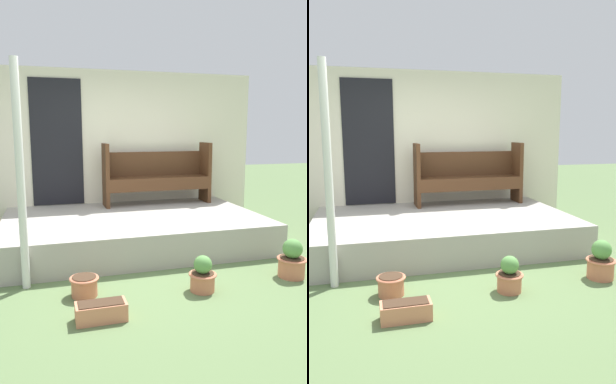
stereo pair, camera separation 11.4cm
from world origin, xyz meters
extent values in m
plane|color=#5B7547|center=(0.00, 0.00, 0.00)|extent=(24.00, 24.00, 0.00)
cube|color=#A8A399|center=(0.11, 1.09, 0.21)|extent=(3.59, 2.18, 0.43)
cube|color=beige|center=(0.11, 2.21, 1.30)|extent=(4.79, 0.06, 2.60)
cube|color=black|center=(-0.88, 2.17, 1.44)|extent=(0.80, 0.02, 2.00)
cylinder|color=silver|center=(-1.31, -0.07, 1.17)|extent=(0.08, 0.08, 2.33)
cube|color=#4C2D19|center=(-0.16, 1.82, 0.93)|extent=(0.06, 0.40, 1.00)
cube|color=#4C2D19|center=(1.55, 1.84, 0.93)|extent=(0.06, 0.40, 1.00)
cube|color=#4C2D19|center=(0.69, 1.83, 0.86)|extent=(1.65, 0.42, 0.04)
cube|color=#4C2D19|center=(0.69, 1.65, 0.76)|extent=(1.65, 0.05, 0.17)
cube|color=#4C2D19|center=(0.69, 2.01, 1.08)|extent=(1.65, 0.06, 0.40)
cylinder|color=#C67251|center=(-0.75, -0.45, 0.10)|extent=(0.26, 0.26, 0.19)
torus|color=#C67251|center=(-0.75, -0.45, 0.18)|extent=(0.30, 0.30, 0.02)
cylinder|color=#422D1E|center=(-0.75, -0.45, 0.20)|extent=(0.24, 0.24, 0.01)
cylinder|color=#C67251|center=(0.43, -0.66, 0.09)|extent=(0.25, 0.25, 0.19)
torus|color=#C67251|center=(0.43, -0.66, 0.18)|extent=(0.29, 0.29, 0.02)
cylinder|color=#422D1E|center=(0.43, -0.66, 0.19)|extent=(0.23, 0.23, 0.01)
ellipsoid|color=#599347|center=(0.43, -0.66, 0.28)|extent=(0.19, 0.19, 0.19)
cylinder|color=#C67251|center=(1.55, -0.59, 0.11)|extent=(0.29, 0.29, 0.22)
torus|color=#C67251|center=(1.55, -0.59, 0.21)|extent=(0.33, 0.33, 0.02)
cylinder|color=#422D1E|center=(1.55, -0.59, 0.22)|extent=(0.27, 0.27, 0.01)
ellipsoid|color=#599347|center=(1.55, -0.59, 0.33)|extent=(0.22, 0.22, 0.22)
cube|color=tan|center=(-0.65, -0.98, 0.08)|extent=(0.44, 0.19, 0.16)
cube|color=#422D1E|center=(-0.65, -0.98, 0.16)|extent=(0.39, 0.16, 0.01)
camera|label=1|loc=(-1.05, -4.02, 1.63)|focal=35.00mm
camera|label=2|loc=(-0.94, -4.05, 1.63)|focal=35.00mm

